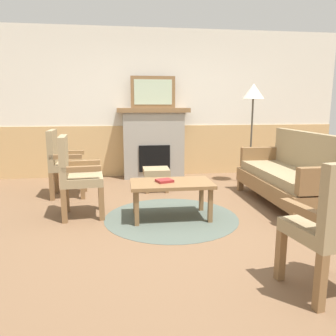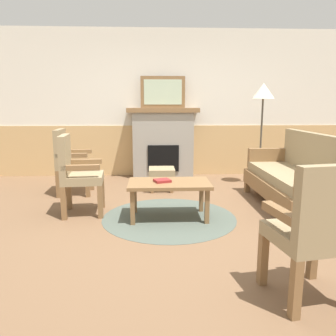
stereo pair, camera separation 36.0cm
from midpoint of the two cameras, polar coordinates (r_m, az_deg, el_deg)
name	(u,v)px [view 1 (the left image)]	position (r m, az deg, el deg)	size (l,w,h in m)	color
ground_plane	(172,219)	(3.96, -1.94, -8.82)	(14.00, 14.00, 0.00)	brown
wall_back	(152,106)	(6.32, -4.45, 10.62)	(7.20, 0.14, 2.70)	silver
fireplace	(153,142)	(6.11, -4.22, 4.43)	(1.30, 0.44, 1.28)	gray
framed_picture	(153,92)	(6.07, -4.34, 12.96)	(0.80, 0.04, 0.56)	brown
couch	(289,176)	(4.62, 18.05, -1.37)	(0.70, 1.80, 0.98)	brown
coffee_table	(171,186)	(3.89, -2.08, -3.22)	(0.96, 0.56, 0.44)	brown
round_rug	(171,217)	(4.00, -2.04, -8.54)	(1.60, 1.60, 0.01)	#4C564C
book_on_table	(164,181)	(3.88, -3.27, -2.24)	(0.18, 0.16, 0.03)	maroon
footstool	(156,173)	(5.16, -4.05, -0.89)	(0.40, 0.40, 0.36)	brown
armchair_near_fireplace	(63,160)	(5.10, -19.71, 1.26)	(0.50, 0.50, 0.98)	brown
armchair_by_window_left	(76,173)	(4.11, -18.09, -0.80)	(0.52, 0.52, 0.98)	brown
armchair_front_left	(335,222)	(2.48, 23.27, -8.70)	(0.55, 0.55, 0.98)	brown
floor_lamp_by_couch	(253,98)	(5.73, 12.75, 11.77)	(0.36, 0.36, 1.68)	#332D28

